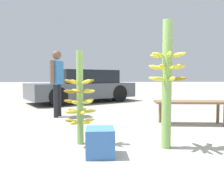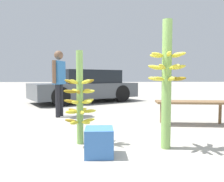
{
  "view_description": "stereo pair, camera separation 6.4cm",
  "coord_description": "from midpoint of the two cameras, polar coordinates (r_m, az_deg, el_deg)",
  "views": [
    {
      "loc": [
        -0.4,
        -2.66,
        0.96
      ],
      "look_at": [
        -0.18,
        0.59,
        0.75
      ],
      "focal_mm": 35.0,
      "sensor_mm": 36.0,
      "label": 1
    },
    {
      "loc": [
        -0.34,
        -2.67,
        0.96
      ],
      "look_at": [
        -0.18,
        0.59,
        0.75
      ],
      "focal_mm": 35.0,
      "sensor_mm": 36.0,
      "label": 2
    }
  ],
  "objects": [
    {
      "name": "parked_car",
      "position": [
        8.52,
        -7.88,
        1.2
      ],
      "size": [
        4.28,
        3.43,
        1.23
      ],
      "rotation": [
        0.0,
        0.0,
        2.09
      ],
      "color": "#4C5156",
      "rests_on": "ground_plane"
    },
    {
      "name": "vendor_person",
      "position": [
        5.41,
        -14.49,
        3.53
      ],
      "size": [
        0.27,
        0.56,
        1.59
      ],
      "rotation": [
        0.0,
        0.0,
        1.28
      ],
      "color": "black",
      "rests_on": "ground_plane"
    },
    {
      "name": "produce_crate",
      "position": [
        2.74,
        -3.81,
        -13.14
      ],
      "size": [
        0.34,
        0.34,
        0.34
      ],
      "color": "#386BB2",
      "rests_on": "ground_plane"
    },
    {
      "name": "banana_stalk_center",
      "position": [
        3.0,
        13.54,
        2.67
      ],
      "size": [
        0.5,
        0.5,
        1.72
      ],
      "color": "#7AA851",
      "rests_on": "ground_plane"
    },
    {
      "name": "market_bench",
      "position": [
        4.69,
        19.66,
        -3.3
      ],
      "size": [
        1.5,
        0.6,
        0.48
      ],
      "rotation": [
        0.0,
        0.0,
        -0.12
      ],
      "color": "brown",
      "rests_on": "ground_plane"
    },
    {
      "name": "ground_plane",
      "position": [
        2.86,
        3.85,
        -16.03
      ],
      "size": [
        80.0,
        80.0,
        0.0
      ],
      "primitive_type": "plane",
      "color": "#9E998E"
    },
    {
      "name": "banana_stalk_left",
      "position": [
        3.15,
        -8.95,
        -2.2
      ],
      "size": [
        0.46,
        0.46,
        1.34
      ],
      "color": "#7AA851",
      "rests_on": "ground_plane"
    }
  ]
}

